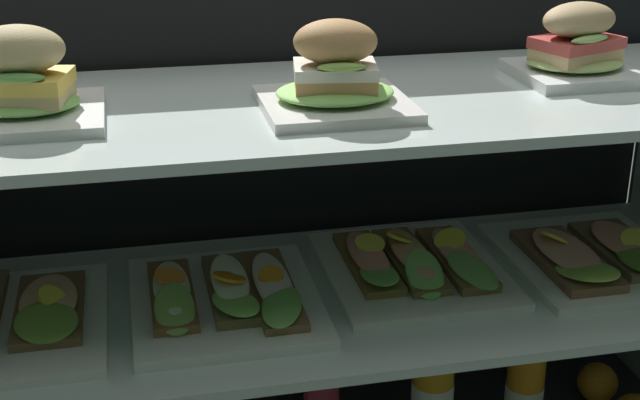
# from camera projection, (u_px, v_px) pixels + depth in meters

# --- Properties ---
(case_frame) EXTENTS (1.39, 0.51, 0.92)m
(case_frame) POSITION_uv_depth(u_px,v_px,m) (300.00, 172.00, 1.47)
(case_frame) COLOR #333338
(case_frame) RESTS_ON ground
(riser_lower_tier) EXTENTS (1.32, 0.45, 0.30)m
(riser_lower_tier) POSITION_uv_depth(u_px,v_px,m) (320.00, 385.00, 1.44)
(riser_lower_tier) COLOR silver
(riser_lower_tier) RESTS_ON case_base_deck
(shelf_lower_glass) EXTENTS (1.34, 0.47, 0.02)m
(shelf_lower_glass) POSITION_uv_depth(u_px,v_px,m) (320.00, 298.00, 1.38)
(shelf_lower_glass) COLOR silver
(shelf_lower_glass) RESTS_ON riser_lower_tier
(riser_upper_tier) EXTENTS (1.32, 0.45, 0.29)m
(riser_upper_tier) POSITION_uv_depth(u_px,v_px,m) (320.00, 205.00, 1.33)
(riser_upper_tier) COLOR silver
(riser_upper_tier) RESTS_ON shelf_lower_glass
(shelf_upper_glass) EXTENTS (1.34, 0.47, 0.02)m
(shelf_upper_glass) POSITION_uv_depth(u_px,v_px,m) (320.00, 104.00, 1.27)
(shelf_upper_glass) COLOR silver
(shelf_upper_glass) RESTS_ON riser_upper_tier
(plated_roll_sandwich_far_left) EXTENTS (0.20, 0.20, 0.12)m
(plated_roll_sandwich_far_left) POSITION_uv_depth(u_px,v_px,m) (22.00, 85.00, 1.15)
(plated_roll_sandwich_far_left) COLOR white
(plated_roll_sandwich_far_left) RESTS_ON shelf_upper_glass
(plated_roll_sandwich_left_of_center) EXTENTS (0.20, 0.20, 0.12)m
(plated_roll_sandwich_left_of_center) POSITION_uv_depth(u_px,v_px,m) (335.00, 78.00, 1.20)
(plated_roll_sandwich_left_of_center) COLOR white
(plated_roll_sandwich_left_of_center) RESTS_ON shelf_upper_glass
(plated_roll_sandwich_right_of_center) EXTENTS (0.17, 0.17, 0.12)m
(plated_roll_sandwich_right_of_center) POSITION_uv_depth(u_px,v_px,m) (576.00, 49.00, 1.35)
(plated_roll_sandwich_right_of_center) COLOR white
(plated_roll_sandwich_right_of_center) RESTS_ON shelf_upper_glass
(open_sandwich_tray_near_right_corner) EXTENTS (0.28, 0.32, 0.06)m
(open_sandwich_tray_near_right_corner) POSITION_uv_depth(u_px,v_px,m) (3.00, 318.00, 1.27)
(open_sandwich_tray_near_right_corner) COLOR white
(open_sandwich_tray_near_right_corner) RESTS_ON shelf_lower_glass
(open_sandwich_tray_left_of_center) EXTENTS (0.28, 0.32, 0.06)m
(open_sandwich_tray_left_of_center) POSITION_uv_depth(u_px,v_px,m) (226.00, 296.00, 1.33)
(open_sandwich_tray_left_of_center) COLOR white
(open_sandwich_tray_left_of_center) RESTS_ON shelf_lower_glass
(open_sandwich_tray_mid_right) EXTENTS (0.28, 0.32, 0.06)m
(open_sandwich_tray_mid_right) POSITION_uv_depth(u_px,v_px,m) (413.00, 264.00, 1.43)
(open_sandwich_tray_mid_right) COLOR white
(open_sandwich_tray_mid_right) RESTS_ON shelf_lower_glass
(open_sandwich_tray_far_left) EXTENTS (0.28, 0.32, 0.06)m
(open_sandwich_tray_far_left) POSITION_uv_depth(u_px,v_px,m) (595.00, 256.00, 1.46)
(open_sandwich_tray_far_left) COLOR white
(open_sandwich_tray_far_left) RESTS_ON shelf_lower_glass
(juice_bottle_front_left_end) EXTENTS (0.07, 0.07, 0.22)m
(juice_bottle_front_left_end) POSITION_uv_depth(u_px,v_px,m) (524.00, 389.00, 1.54)
(juice_bottle_front_left_end) COLOR orange
(juice_bottle_front_left_end) RESTS_ON case_base_deck
(orange_fruit_near_left_post) EXTENTS (0.07, 0.07, 0.07)m
(orange_fruit_near_left_post) POSITION_uv_depth(u_px,v_px,m) (598.00, 382.00, 1.66)
(orange_fruit_near_left_post) COLOR orange
(orange_fruit_near_left_post) RESTS_ON case_base_deck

